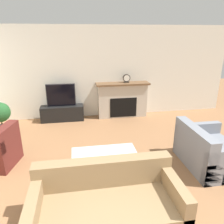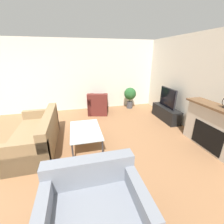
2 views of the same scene
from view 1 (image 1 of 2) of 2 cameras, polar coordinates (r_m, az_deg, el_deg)
The scene contains 9 objects.
wall_back at distance 6.65m, azimuth -5.21°, elevation 10.17°, with size 8.53×0.06×2.70m.
fireplace at distance 6.74m, azimuth 2.68°, elevation 3.45°, with size 1.61×0.43×1.06m.
tv_stand at distance 6.64m, azimuth -12.81°, elevation -0.31°, with size 1.24×0.37×0.45m.
tv at distance 6.48m, azimuth -13.18°, elevation 4.30°, with size 0.82×0.06×0.66m.
couch_sectional at distance 3.15m, azimuth -1.32°, elevation -23.48°, with size 1.92×0.91×0.82m.
couch_loveseat at distance 4.69m, azimuth 24.04°, elevation -9.51°, with size 0.99×1.25×0.82m.
coffee_table at distance 4.02m, azimuth -1.83°, elevation -11.46°, with size 1.19×0.73×0.39m.
potted_plant at distance 6.07m, azimuth -27.15°, elevation -0.60°, with size 0.50×0.50×0.87m.
mantel_clock at distance 6.62m, azimuth 3.80°, elevation 8.78°, with size 0.22×0.07×0.25m.
Camera 1 is at (-0.49, -1.39, 2.44)m, focal length 35.00 mm.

